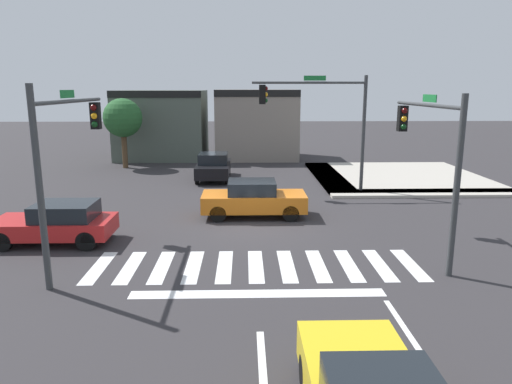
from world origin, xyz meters
TOP-DOWN VIEW (x-y plane):
  - ground_plane at (0.00, 0.00)m, footprint 120.00×120.00m
  - crosswalk_near at (0.00, -4.50)m, footprint 10.04×2.71m
  - bike_detector_marking at (1.81, -8.61)m, footprint 0.96×0.96m
  - curb_corner_northeast at (8.49, 9.42)m, footprint 10.00×10.60m
  - storefront_row at (-3.61, 18.96)m, footprint 13.71×6.66m
  - traffic_signal_southeast at (5.61, -3.13)m, footprint 0.32×5.57m
  - traffic_signal_southwest at (-5.66, -3.77)m, footprint 0.32×5.72m
  - traffic_signal_northeast at (3.53, 5.78)m, footprint 5.78×0.32m
  - car_black at (-2.18, 9.64)m, footprint 1.91×4.27m
  - car_orange at (0.04, 1.22)m, footprint 4.36×1.84m
  - car_red at (-6.93, -2.10)m, footprint 4.10×1.89m
  - roadside_tree at (-8.50, 14.00)m, footprint 2.60×2.60m

SIDE VIEW (x-z plane):
  - ground_plane at x=0.00m, z-range 0.00..0.00m
  - bike_detector_marking at x=1.81m, z-range 0.00..0.01m
  - crosswalk_near at x=0.00m, z-range 0.00..0.01m
  - curb_corner_northeast at x=8.49m, z-range 0.00..0.15m
  - car_red at x=-6.93m, z-range 0.01..1.46m
  - car_black at x=-2.18m, z-range -0.01..1.57m
  - car_orange at x=0.04m, z-range 0.00..1.55m
  - storefront_row at x=-3.61m, z-range 0.00..5.24m
  - roadside_tree at x=-8.50m, z-range 1.01..5.71m
  - traffic_signal_southeast at x=5.61m, z-range 1.05..6.26m
  - traffic_signal_southwest at x=-5.66m, z-range 1.04..6.51m
  - traffic_signal_northeast at x=3.53m, z-range 1.22..7.20m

